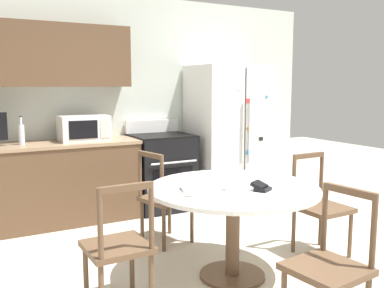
% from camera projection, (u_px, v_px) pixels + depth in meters
% --- Properties ---
extents(ground_plane, '(14.00, 14.00, 0.00)m').
position_uv_depth(ground_plane, '(254.00, 287.00, 3.24)').
color(ground_plane, beige).
extents(back_wall, '(5.20, 0.44, 2.60)m').
position_uv_depth(back_wall, '(107.00, 91.00, 5.16)').
color(back_wall, silver).
rests_on(back_wall, ground_plane).
extents(kitchen_counter, '(2.11, 0.64, 0.90)m').
position_uv_depth(kitchen_counter, '(41.00, 184.00, 4.63)').
color(kitchen_counter, brown).
rests_on(kitchen_counter, ground_plane).
extents(refrigerator, '(0.96, 0.78, 1.76)m').
position_uv_depth(refrigerator, '(228.00, 134.00, 5.60)').
color(refrigerator, white).
rests_on(refrigerator, ground_plane).
extents(oven_range, '(0.71, 0.68, 1.08)m').
position_uv_depth(oven_range, '(162.00, 171.00, 5.27)').
color(oven_range, black).
rests_on(oven_range, ground_plane).
extents(microwave, '(0.53, 0.36, 0.28)m').
position_uv_depth(microwave, '(84.00, 128.00, 4.78)').
color(microwave, white).
rests_on(microwave, kitchen_counter).
extents(counter_bottle, '(0.07, 0.07, 0.30)m').
position_uv_depth(counter_bottle, '(21.00, 134.00, 4.45)').
color(counter_bottle, silver).
rests_on(counter_bottle, kitchen_counter).
extents(dining_table, '(1.33, 1.33, 0.74)m').
position_uv_depth(dining_table, '(233.00, 202.00, 3.33)').
color(dining_table, white).
rests_on(dining_table, ground_plane).
extents(dining_chair_left, '(0.43, 0.43, 0.90)m').
position_uv_depth(dining_chair_left, '(119.00, 247.00, 2.87)').
color(dining_chair_left, brown).
rests_on(dining_chair_left, ground_plane).
extents(dining_chair_far, '(0.51, 0.51, 0.90)m').
position_uv_depth(dining_chair_far, '(164.00, 199.00, 4.10)').
color(dining_chair_far, brown).
rests_on(dining_chair_far, ground_plane).
extents(dining_chair_right, '(0.43, 0.43, 0.90)m').
position_uv_depth(dining_chair_right, '(320.00, 207.00, 3.82)').
color(dining_chair_right, brown).
rests_on(dining_chair_right, ground_plane).
extents(dining_chair_near, '(0.47, 0.47, 0.90)m').
position_uv_depth(dining_chair_near, '(330.00, 267.00, 2.56)').
color(dining_chair_near, brown).
rests_on(dining_chair_near, ground_plane).
extents(candle_glass, '(0.09, 0.09, 0.08)m').
position_uv_depth(candle_glass, '(230.00, 186.00, 3.19)').
color(candle_glass, silver).
rests_on(candle_glass, dining_table).
extents(folded_napkin, '(0.19, 0.11, 0.05)m').
position_uv_depth(folded_napkin, '(240.00, 176.00, 3.56)').
color(folded_napkin, silver).
rests_on(folded_napkin, dining_table).
extents(wallet, '(0.16, 0.17, 0.07)m').
position_uv_depth(wallet, '(261.00, 187.00, 3.18)').
color(wallet, black).
rests_on(wallet, dining_table).
extents(mail_stack, '(0.33, 0.37, 0.02)m').
position_uv_depth(mail_stack, '(197.00, 190.00, 3.15)').
color(mail_stack, white).
rests_on(mail_stack, dining_table).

